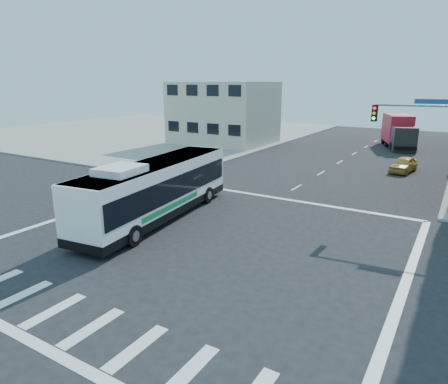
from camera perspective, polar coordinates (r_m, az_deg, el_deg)
The scene contains 7 objects.
ground at distance 20.59m, azimuth -3.09°, elevation -7.23°, with size 120.00×120.00×0.00m, color black.
sidewalk_nw at distance 68.73m, azimuth -10.85°, elevation 8.56°, with size 50.00×50.00×0.15m, color gray.
building_west at distance 53.58m, azimuth -0.05°, elevation 11.20°, with size 12.06×10.06×8.00m.
signal_mast_ne at distance 26.47m, azimuth 27.62°, elevation 7.30°, with size 7.91×1.13×8.07m.
transit_bus at distance 23.88m, azimuth -9.59°, elevation 0.48°, with size 4.24×13.04×3.79m.
box_truck at distance 54.72m, azimuth 23.65°, elevation 7.86°, with size 5.41×9.30×4.03m.
parked_car at distance 39.93m, azimuth 24.27°, elevation 3.61°, with size 1.65×4.10×1.40m, color gold.
Camera 1 is at (10.81, -15.64, 7.90)m, focal length 32.00 mm.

